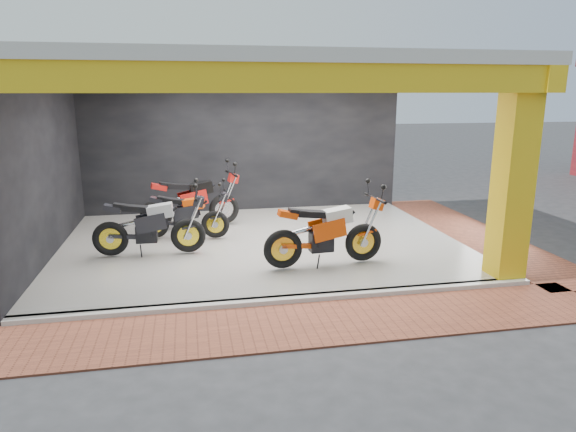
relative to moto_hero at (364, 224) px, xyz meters
name	(u,v)px	position (x,y,z in m)	size (l,w,h in m)	color
ground	(278,279)	(-1.62, -0.33, -0.81)	(80.00, 80.00, 0.00)	#2D2D30
showroom_floor	(261,243)	(-1.62, 1.67, -0.76)	(8.00, 6.00, 0.10)	silver
showroom_ceiling	(259,66)	(-1.62, 1.67, 2.79)	(8.40, 6.40, 0.20)	beige
back_wall	(243,146)	(-1.62, 4.77, 0.94)	(8.20, 0.20, 3.50)	black
left_wall	(41,168)	(-5.72, 1.67, 0.94)	(0.20, 6.20, 3.50)	black
corner_column	(513,178)	(2.13, -1.08, 0.94)	(0.50, 0.50, 3.50)	yellow
header_beam_front	(290,78)	(-1.62, -1.33, 2.49)	(8.40, 0.30, 0.40)	yellow
header_beam_right	(451,82)	(2.38, 1.67, 2.49)	(0.30, 6.40, 0.40)	yellow
floor_kerb	(290,300)	(-1.62, -1.35, -0.76)	(8.00, 0.20, 0.10)	silver
paver_front	(301,324)	(-1.62, -2.13, -0.79)	(9.00, 1.40, 0.03)	brown
paver_right	(472,233)	(3.18, 1.67, -0.79)	(1.40, 7.00, 0.03)	brown
moto_hero	(364,224)	(0.00, 0.00, 0.00)	(2.31, 0.86, 1.41)	#DE4409
moto_row_a	(187,219)	(-3.10, 1.12, -0.04)	(2.20, 0.81, 1.34)	black
moto_row_b	(224,195)	(-2.27, 3.14, 0.01)	(2.36, 0.87, 1.44)	red
moto_row_c	(215,211)	(-2.54, 2.02, -0.11)	(1.96, 0.73, 1.20)	black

